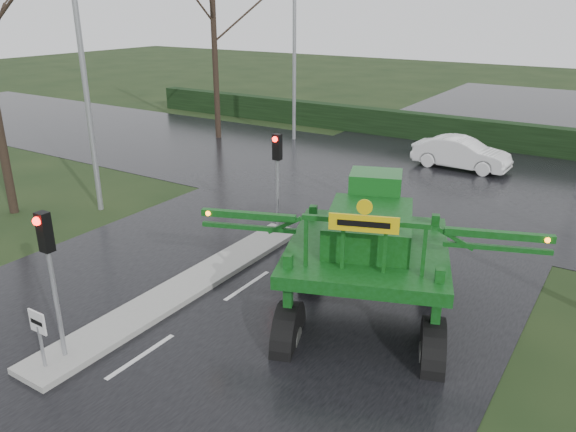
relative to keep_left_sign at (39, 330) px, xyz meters
The scene contains 13 objects.
ground 2.25m from the keep_left_sign, 49.10° to the left, with size 140.00×140.00×0.00m, color black.
road_main 11.62m from the keep_left_sign, 83.55° to the left, with size 14.00×80.00×0.02m, color black.
road_cross 17.58m from the keep_left_sign, 85.75° to the left, with size 80.00×12.00×0.02m, color black.
median_island 4.60m from the keep_left_sign, 90.00° to the left, with size 1.20×10.00×0.16m, color gray.
hedge_row 25.54m from the keep_left_sign, 87.08° to the left, with size 44.00×0.90×1.50m, color black.
keep_left_sign is the anchor object (origin of this frame).
traffic_signal_near 1.61m from the keep_left_sign, 90.00° to the left, with size 0.26×0.33×3.52m.
traffic_signal_mid 9.12m from the keep_left_sign, 90.00° to the left, with size 0.26×0.33×3.52m.
street_light_left_near 11.32m from the keep_left_sign, 132.59° to the left, with size 3.85×0.30×10.00m.
street_light_left_far 23.11m from the keep_left_sign, 107.78° to the left, with size 3.85×0.30×10.00m.
tree_left_far 23.30m from the keep_left_sign, 119.87° to the left, with size 7.70×7.70×13.26m.
crop_sprayer 5.57m from the keep_left_sign, 48.38° to the left, with size 7.78×6.13×4.61m.
white_sedan 20.79m from the keep_left_sign, 82.38° to the left, with size 1.56×4.48×1.48m, color white.
Camera 1 is at (8.53, -7.17, 7.46)m, focal length 35.00 mm.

